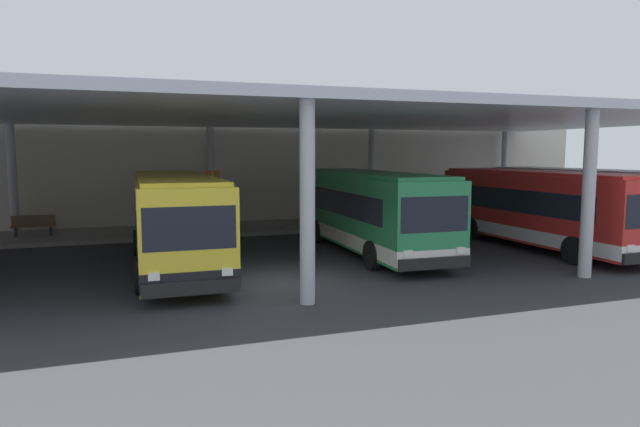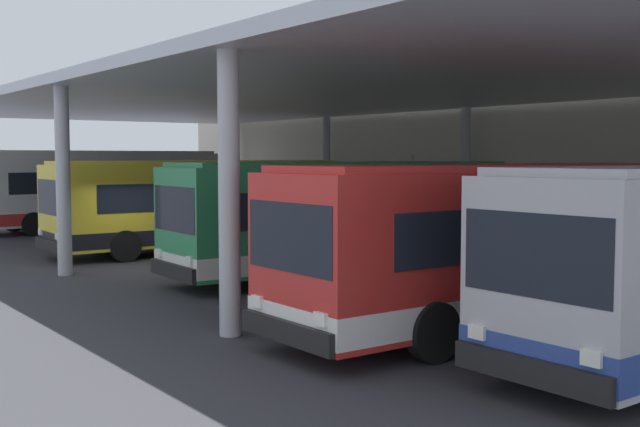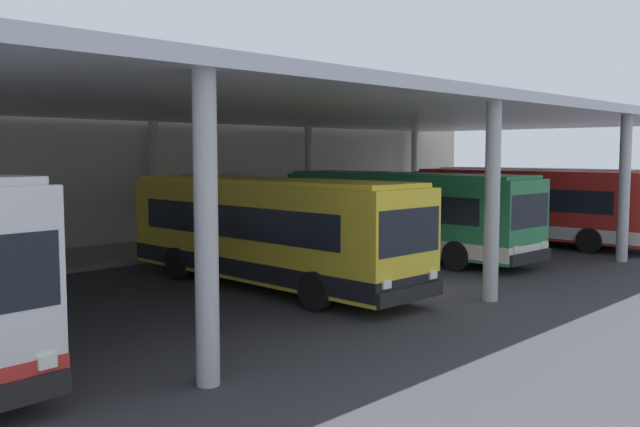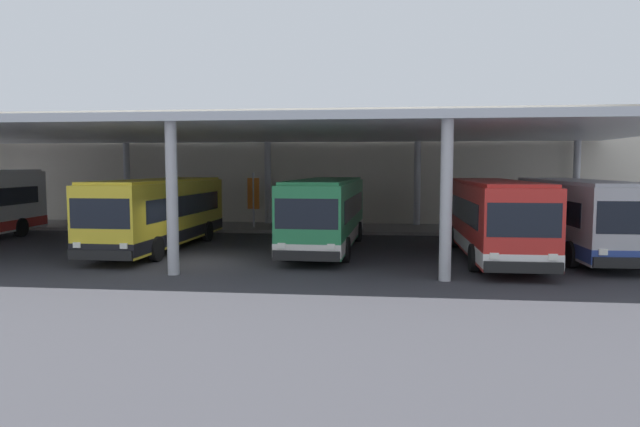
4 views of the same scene
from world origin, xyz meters
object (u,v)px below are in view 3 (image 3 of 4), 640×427
at_px(bus_far_bay, 529,205).
at_px(bus_departing, 540,200).
at_px(banner_sign, 184,202).
at_px(bus_middle_bay, 404,213).
at_px(bus_second_bay, 267,231).

distance_m(bus_far_bay, bus_departing, 3.85).
height_order(bus_departing, banner_sign, banner_sign).
bearing_deg(bus_middle_bay, banner_sign, 125.32).
bearing_deg(bus_departing, bus_second_bay, -178.56).
bearing_deg(banner_sign, bus_middle_bay, -54.68).
relative_size(bus_far_bay, banner_sign, 3.29).
height_order(bus_second_bay, bus_far_bay, same).
bearing_deg(bus_second_bay, banner_sign, 72.19).
xyz_separation_m(bus_middle_bay, bus_departing, (10.64, -0.23, 0.00)).
height_order(bus_middle_bay, banner_sign, banner_sign).
relative_size(bus_second_bay, banner_sign, 3.31).
bearing_deg(bus_far_bay, banner_sign, 144.54).
height_order(bus_second_bay, banner_sign, banner_sign).
xyz_separation_m(bus_second_bay, bus_middle_bay, (7.49, 0.69, 0.00)).
bearing_deg(bus_far_bay, bus_second_bay, 176.83).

